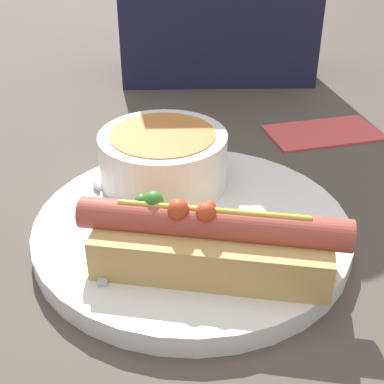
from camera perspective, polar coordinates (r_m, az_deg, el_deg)
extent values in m
plane|color=#4C4238|center=(0.48, 0.00, -4.86)|extent=(4.00, 4.00, 0.00)
cylinder|color=white|center=(0.48, 0.00, -3.95)|extent=(0.28, 0.28, 0.02)
cube|color=tan|center=(0.41, 2.12, -6.11)|extent=(0.19, 0.09, 0.03)
cylinder|color=#B24738|center=(0.40, 2.19, -3.40)|extent=(0.21, 0.06, 0.02)
sphere|color=#C63F1E|center=(0.39, -1.48, -1.90)|extent=(0.02, 0.02, 0.02)
sphere|color=#C63F1E|center=(0.39, 1.50, -2.19)|extent=(0.01, 0.01, 0.01)
sphere|color=#387A28|center=(0.40, -5.38, -0.97)|extent=(0.01, 0.01, 0.01)
sphere|color=#C63F1E|center=(0.40, 1.81, -1.66)|extent=(0.01, 0.01, 0.01)
sphere|color=#387A28|center=(0.40, -4.13, -0.94)|extent=(0.02, 0.02, 0.02)
cylinder|color=gold|center=(0.39, 2.22, -1.99)|extent=(0.14, 0.03, 0.01)
cylinder|color=silver|center=(0.52, -3.07, 3.49)|extent=(0.12, 0.12, 0.05)
cylinder|color=#C67533|center=(0.51, -3.14, 5.68)|extent=(0.10, 0.10, 0.01)
cube|color=#B7B7BC|center=(0.46, -9.42, -4.38)|extent=(0.02, 0.13, 0.00)
ellipsoid|color=#B7B7BC|center=(0.53, -9.35, 1.09)|extent=(0.03, 0.04, 0.01)
cube|color=#E04C47|center=(0.69, 13.88, 6.26)|extent=(0.15, 0.10, 0.01)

